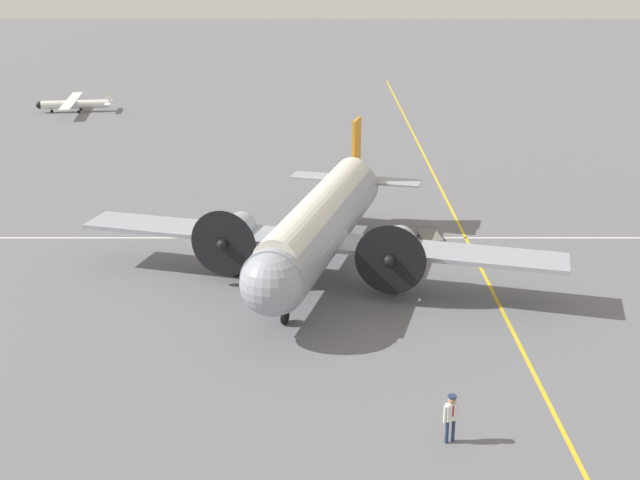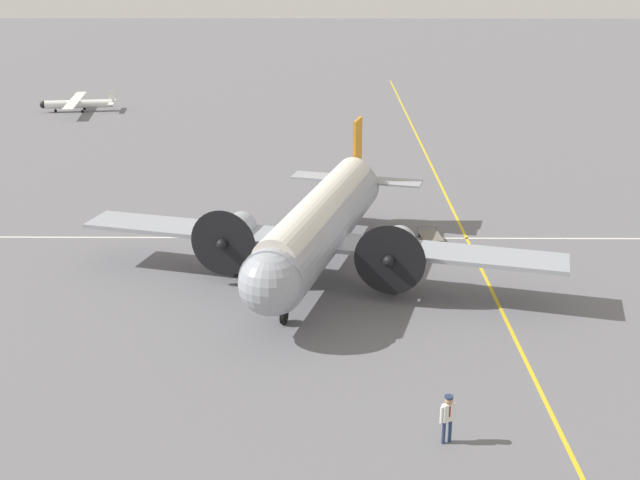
{
  "view_description": "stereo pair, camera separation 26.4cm",
  "coord_description": "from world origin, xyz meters",
  "px_view_note": "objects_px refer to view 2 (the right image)",
  "views": [
    {
      "loc": [
        35.58,
        0.0,
        14.73
      ],
      "look_at": [
        0.0,
        0.0,
        1.76
      ],
      "focal_mm": 45.0,
      "sensor_mm": 36.0,
      "label": 1
    },
    {
      "loc": [
        35.57,
        0.27,
        14.73
      ],
      "look_at": [
        0.0,
        0.0,
        1.76
      ],
      "focal_mm": 45.0,
      "sensor_mm": 36.0,
      "label": 2
    }
  ],
  "objects_px": {
    "suitcase_upright_spare": "(387,240)",
    "light_aircraft_distant": "(77,103)",
    "crew_foreground": "(448,414)",
    "baggage_cart": "(430,236)",
    "suitcase_near_door": "(401,241)",
    "airliner_main": "(317,226)"
  },
  "relations": [
    {
      "from": "baggage_cart",
      "to": "light_aircraft_distant",
      "type": "relative_size",
      "value": 0.2
    },
    {
      "from": "airliner_main",
      "to": "suitcase_upright_spare",
      "type": "xyz_separation_m",
      "value": [
        -4.63,
        3.62,
        -2.34
      ]
    },
    {
      "from": "suitcase_upright_spare",
      "to": "baggage_cart",
      "type": "distance_m",
      "value": 2.44
    },
    {
      "from": "crew_foreground",
      "to": "airliner_main",
      "type": "bearing_deg",
      "value": -98.38
    },
    {
      "from": "airliner_main",
      "to": "baggage_cart",
      "type": "distance_m",
      "value": 8.28
    },
    {
      "from": "suitcase_upright_spare",
      "to": "baggage_cart",
      "type": "xyz_separation_m",
      "value": [
        -0.59,
        2.37,
        0.01
      ]
    },
    {
      "from": "airliner_main",
      "to": "suitcase_near_door",
      "type": "bearing_deg",
      "value": 151.45
    },
    {
      "from": "crew_foreground",
      "to": "light_aircraft_distant",
      "type": "bearing_deg",
      "value": -88.93
    },
    {
      "from": "suitcase_upright_spare",
      "to": "suitcase_near_door",
      "type": "bearing_deg",
      "value": 83.12
    },
    {
      "from": "crew_foreground",
      "to": "suitcase_near_door",
      "type": "distance_m",
      "value": 17.99
    },
    {
      "from": "suitcase_near_door",
      "to": "suitcase_upright_spare",
      "type": "distance_m",
      "value": 0.73
    },
    {
      "from": "suitcase_upright_spare",
      "to": "light_aircraft_distant",
      "type": "xyz_separation_m",
      "value": [
        -36.52,
        -27.11,
        0.52
      ]
    },
    {
      "from": "crew_foreground",
      "to": "suitcase_near_door",
      "type": "height_order",
      "value": "crew_foreground"
    },
    {
      "from": "crew_foreground",
      "to": "suitcase_upright_spare",
      "type": "height_order",
      "value": "crew_foreground"
    },
    {
      "from": "suitcase_upright_spare",
      "to": "light_aircraft_distant",
      "type": "bearing_deg",
      "value": -143.41
    },
    {
      "from": "baggage_cart",
      "to": "light_aircraft_distant",
      "type": "bearing_deg",
      "value": -147.03
    },
    {
      "from": "crew_foreground",
      "to": "suitcase_near_door",
      "type": "relative_size",
      "value": 3.22
    },
    {
      "from": "airliner_main",
      "to": "baggage_cart",
      "type": "bearing_deg",
      "value": 146.27
    },
    {
      "from": "suitcase_near_door",
      "to": "suitcase_upright_spare",
      "type": "bearing_deg",
      "value": -96.88
    },
    {
      "from": "crew_foreground",
      "to": "baggage_cart",
      "type": "xyz_separation_m",
      "value": [
        -18.65,
        1.76,
        -0.78
      ]
    },
    {
      "from": "suitcase_upright_spare",
      "to": "baggage_cart",
      "type": "height_order",
      "value": "suitcase_upright_spare"
    },
    {
      "from": "suitcase_upright_spare",
      "to": "light_aircraft_distant",
      "type": "distance_m",
      "value": 45.48
    }
  ]
}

